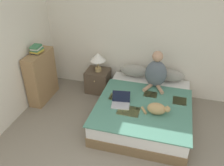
{
  "coord_description": "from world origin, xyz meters",
  "views": [
    {
      "loc": [
        0.55,
        -1.4,
        2.91
      ],
      "look_at": [
        -0.4,
        2.01,
        0.78
      ],
      "focal_mm": 38.0,
      "sensor_mm": 36.0,
      "label": 1
    }
  ],
  "objects_px": {
    "pillow_near": "(134,71)",
    "nightstand": "(98,81)",
    "bookshelf": "(41,76)",
    "laptop_open": "(121,102)",
    "pillow_far": "(169,75)",
    "person_sitting": "(156,72)",
    "bed": "(144,110)",
    "cat_tabby": "(157,109)",
    "book_stack_top": "(37,49)",
    "table_lamp": "(98,58)"
  },
  "relations": [
    {
      "from": "cat_tabby",
      "to": "laptop_open",
      "type": "relative_size",
      "value": 1.41
    },
    {
      "from": "cat_tabby",
      "to": "bookshelf",
      "type": "xyz_separation_m",
      "value": [
        -2.42,
        0.48,
        -0.01
      ]
    },
    {
      "from": "person_sitting",
      "to": "laptop_open",
      "type": "distance_m",
      "value": 0.97
    },
    {
      "from": "person_sitting",
      "to": "bed",
      "type": "bearing_deg",
      "value": -101.19
    },
    {
      "from": "bed",
      "to": "pillow_far",
      "type": "relative_size",
      "value": 3.1
    },
    {
      "from": "nightstand",
      "to": "bookshelf",
      "type": "height_order",
      "value": "bookshelf"
    },
    {
      "from": "book_stack_top",
      "to": "pillow_near",
      "type": "bearing_deg",
      "value": 20.51
    },
    {
      "from": "book_stack_top",
      "to": "bookshelf",
      "type": "bearing_deg",
      "value": -31.46
    },
    {
      "from": "pillow_far",
      "to": "pillow_near",
      "type": "bearing_deg",
      "value": 180.0
    },
    {
      "from": "person_sitting",
      "to": "laptop_open",
      "type": "xyz_separation_m",
      "value": [
        -0.5,
        -0.79,
        -0.27
      ]
    },
    {
      "from": "bookshelf",
      "to": "nightstand",
      "type": "bearing_deg",
      "value": 30.14
    },
    {
      "from": "pillow_near",
      "to": "bookshelf",
      "type": "xyz_separation_m",
      "value": [
        -1.81,
        -0.68,
        -0.05
      ]
    },
    {
      "from": "pillow_far",
      "to": "cat_tabby",
      "type": "xyz_separation_m",
      "value": [
        -0.11,
        -1.16,
        -0.03
      ]
    },
    {
      "from": "bed",
      "to": "pillow_near",
      "type": "bearing_deg",
      "value": 113.3
    },
    {
      "from": "cat_tabby",
      "to": "bed",
      "type": "bearing_deg",
      "value": 128.26
    },
    {
      "from": "nightstand",
      "to": "table_lamp",
      "type": "distance_m",
      "value": 0.56
    },
    {
      "from": "laptop_open",
      "to": "bookshelf",
      "type": "bearing_deg",
      "value": 159.44
    },
    {
      "from": "bed",
      "to": "cat_tabby",
      "type": "distance_m",
      "value": 0.52
    },
    {
      "from": "pillow_near",
      "to": "nightstand",
      "type": "bearing_deg",
      "value": -173.73
    },
    {
      "from": "bookshelf",
      "to": "laptop_open",
      "type": "bearing_deg",
      "value": -12.44
    },
    {
      "from": "bookshelf",
      "to": "pillow_near",
      "type": "bearing_deg",
      "value": 20.56
    },
    {
      "from": "bed",
      "to": "laptop_open",
      "type": "relative_size",
      "value": 5.59
    },
    {
      "from": "pillow_far",
      "to": "person_sitting",
      "type": "distance_m",
      "value": 0.42
    },
    {
      "from": "bed",
      "to": "laptop_open",
      "type": "xyz_separation_m",
      "value": [
        -0.39,
        -0.24,
        0.27
      ]
    },
    {
      "from": "person_sitting",
      "to": "book_stack_top",
      "type": "xyz_separation_m",
      "value": [
        -2.28,
        -0.39,
        0.37
      ]
    },
    {
      "from": "pillow_far",
      "to": "cat_tabby",
      "type": "distance_m",
      "value": 1.16
    },
    {
      "from": "pillow_near",
      "to": "table_lamp",
      "type": "bearing_deg",
      "value": -172.45
    },
    {
      "from": "nightstand",
      "to": "table_lamp",
      "type": "relative_size",
      "value": 1.2
    },
    {
      "from": "table_lamp",
      "to": "laptop_open",
      "type": "bearing_deg",
      "value": -52.7
    },
    {
      "from": "cat_tabby",
      "to": "person_sitting",
      "type": "bearing_deg",
      "value": 99.75
    },
    {
      "from": "cat_tabby",
      "to": "table_lamp",
      "type": "bearing_deg",
      "value": 143.19
    },
    {
      "from": "bookshelf",
      "to": "book_stack_top",
      "type": "distance_m",
      "value": 0.6
    },
    {
      "from": "bed",
      "to": "pillow_far",
      "type": "xyz_separation_m",
      "value": [
        0.36,
        0.83,
        0.35
      ]
    },
    {
      "from": "bed",
      "to": "pillow_near",
      "type": "height_order",
      "value": "pillow_near"
    },
    {
      "from": "bed",
      "to": "cat_tabby",
      "type": "xyz_separation_m",
      "value": [
        0.25,
        -0.32,
        0.32
      ]
    },
    {
      "from": "bed",
      "to": "book_stack_top",
      "type": "distance_m",
      "value": 2.36
    },
    {
      "from": "pillow_near",
      "to": "laptop_open",
      "type": "bearing_deg",
      "value": -91.76
    },
    {
      "from": "pillow_near",
      "to": "laptop_open",
      "type": "distance_m",
      "value": 1.07
    },
    {
      "from": "bed",
      "to": "bookshelf",
      "type": "height_order",
      "value": "bookshelf"
    },
    {
      "from": "cat_tabby",
      "to": "nightstand",
      "type": "relative_size",
      "value": 0.98
    },
    {
      "from": "bed",
      "to": "bookshelf",
      "type": "relative_size",
      "value": 1.86
    },
    {
      "from": "bookshelf",
      "to": "cat_tabby",
      "type": "bearing_deg",
      "value": -11.2
    },
    {
      "from": "cat_tabby",
      "to": "nightstand",
      "type": "height_order",
      "value": "cat_tabby"
    },
    {
      "from": "pillow_near",
      "to": "person_sitting",
      "type": "distance_m",
      "value": 0.58
    },
    {
      "from": "pillow_near",
      "to": "book_stack_top",
      "type": "height_order",
      "value": "book_stack_top"
    },
    {
      "from": "laptop_open",
      "to": "bookshelf",
      "type": "xyz_separation_m",
      "value": [
        -1.78,
        0.39,
        0.04
      ]
    },
    {
      "from": "laptop_open",
      "to": "bookshelf",
      "type": "distance_m",
      "value": 1.82
    },
    {
      "from": "nightstand",
      "to": "book_stack_top",
      "type": "relative_size",
      "value": 2.04
    },
    {
      "from": "pillow_near",
      "to": "nightstand",
      "type": "height_order",
      "value": "pillow_near"
    },
    {
      "from": "cat_tabby",
      "to": "bookshelf",
      "type": "height_order",
      "value": "bookshelf"
    }
  ]
}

